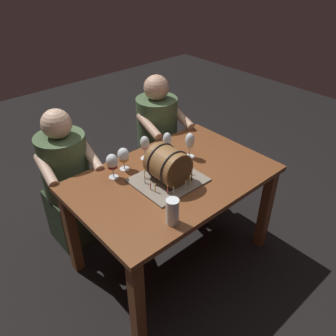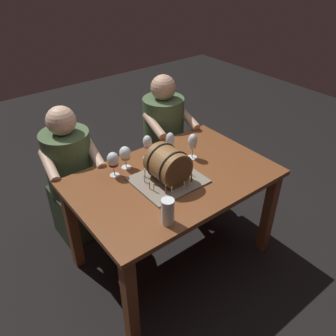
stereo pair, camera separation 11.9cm
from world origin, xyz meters
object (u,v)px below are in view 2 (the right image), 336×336
object	(u,v)px
barrel_cake	(168,167)
wine_glass_amber	(125,154)
person_seated_left	(72,180)
person_seated_right	(164,143)
wine_glass_red	(113,160)
wine_glass_rose	(147,143)
wine_glass_white	(193,142)
wine_glass_empty	(170,140)
beer_pint	(168,212)
dining_table	(173,190)

from	to	relation	value
barrel_cake	wine_glass_amber	xyz separation A→B (m)	(-0.13, 0.30, -0.00)
person_seated_left	person_seated_right	size ratio (longest dim) A/B	0.97
wine_glass_red	person_seated_right	xyz separation A→B (m)	(0.75, 0.44, -0.33)
barrel_cake	person_seated_right	size ratio (longest dim) A/B	0.37
wine_glass_rose	wine_glass_white	bearing A→B (deg)	-37.11
wine_glass_empty	wine_glass_amber	size ratio (longest dim) A/B	1.11
barrel_cake	beer_pint	size ratio (longest dim) A/B	2.70
wine_glass_empty	beer_pint	bearing A→B (deg)	-129.18
wine_glass_amber	wine_glass_white	xyz separation A→B (m)	(0.44, -0.18, 0.02)
wine_glass_rose	wine_glass_empty	bearing A→B (deg)	-23.76
beer_pint	wine_glass_amber	bearing A→B (deg)	79.60
beer_pint	person_seated_left	xyz separation A→B (m)	(-0.14, 1.02, -0.30)
wine_glass_white	beer_pint	world-z (taller)	wine_glass_white
wine_glass_white	barrel_cake	bearing A→B (deg)	-158.98
wine_glass_red	person_seated_right	world-z (taller)	person_seated_right
dining_table	wine_glass_red	distance (m)	0.46
wine_glass_empty	person_seated_right	bearing A→B (deg)	57.70
wine_glass_rose	wine_glass_white	xyz separation A→B (m)	(0.26, -0.19, 0.01)
wine_glass_empty	wine_glass_white	bearing A→B (deg)	-51.03
barrel_cake	beer_pint	bearing A→B (deg)	-128.05
wine_glass_rose	beer_pint	bearing A→B (deg)	-115.68
dining_table	wine_glass_rose	xyz separation A→B (m)	(-0.00, 0.30, 0.24)
person_seated_left	person_seated_right	world-z (taller)	person_seated_right
barrel_cake	wine_glass_empty	size ratio (longest dim) A/B	2.36
wine_glass_empty	wine_glass_white	size ratio (longest dim) A/B	0.95
dining_table	wine_glass_amber	world-z (taller)	wine_glass_amber
wine_glass_empty	person_seated_right	xyz separation A→B (m)	(0.29, 0.46, -0.33)
beer_pint	person_seated_right	distance (m)	1.29
wine_glass_red	beer_pint	distance (m)	0.58
wine_glass_white	wine_glass_empty	bearing A→B (deg)	128.97
person_seated_right	wine_glass_amber	bearing A→B (deg)	-147.41
wine_glass_empty	beer_pint	size ratio (longest dim) A/B	1.15
barrel_cake	wine_glass_rose	distance (m)	0.32
dining_table	wine_glass_red	bearing A→B (deg)	140.61
barrel_cake	wine_glass_amber	distance (m)	0.33
wine_glass_white	person_seated_left	size ratio (longest dim) A/B	0.17
wine_glass_rose	wine_glass_red	size ratio (longest dim) A/B	1.01
wine_glass_white	dining_table	bearing A→B (deg)	-158.02
barrel_cake	person_seated_right	xyz separation A→B (m)	(0.50, 0.71, -0.32)
barrel_cake	wine_glass_empty	distance (m)	0.32
wine_glass_empty	wine_glass_rose	distance (m)	0.17
wine_glass_white	beer_pint	size ratio (longest dim) A/B	1.20
wine_glass_red	person_seated_left	bearing A→B (deg)	107.55
wine_glass_red	wine_glass_rose	bearing A→B (deg)	8.67
wine_glass_rose	person_seated_right	distance (m)	0.68
barrel_cake	wine_glass_red	xyz separation A→B (m)	(-0.24, 0.27, 0.01)
beer_pint	person_seated_left	bearing A→B (deg)	97.70
wine_glass_amber	person_seated_left	size ratio (longest dim) A/B	0.15
wine_glass_empty	dining_table	bearing A→B (deg)	-123.46
wine_glass_amber	wine_glass_rose	world-z (taller)	wine_glass_rose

